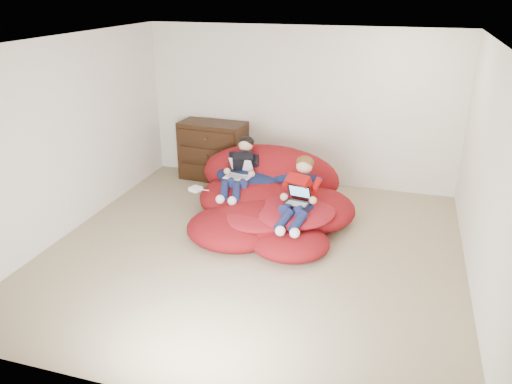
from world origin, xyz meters
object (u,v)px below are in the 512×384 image
(younger_boy, at_px, (299,191))
(laptop_black, at_px, (298,198))
(dresser, at_px, (213,151))
(laptop_white, at_px, (239,172))
(beanbag_pile, at_px, (269,199))
(older_boy, at_px, (240,167))

(younger_boy, bearing_deg, laptop_black, -90.00)
(laptop_black, bearing_deg, dresser, 136.58)
(laptop_black, bearing_deg, laptop_white, 150.63)
(dresser, height_order, laptop_black, dresser)
(beanbag_pile, bearing_deg, laptop_black, -44.17)
(beanbag_pile, bearing_deg, older_boy, 167.82)
(beanbag_pile, xyz_separation_m, older_boy, (-0.45, 0.10, 0.41))
(laptop_white, bearing_deg, laptop_black, -29.37)
(laptop_black, bearing_deg, beanbag_pile, 135.83)
(dresser, xyz_separation_m, beanbag_pile, (1.31, -1.22, -0.21))
(older_boy, height_order, laptop_white, older_boy)
(laptop_white, height_order, laptop_black, laptop_white)
(beanbag_pile, xyz_separation_m, younger_boy, (0.52, -0.43, 0.35))
(beanbag_pile, height_order, older_boy, older_boy)
(younger_boy, relative_size, laptop_black, 3.25)
(younger_boy, bearing_deg, dresser, 137.85)
(dresser, xyz_separation_m, laptop_white, (0.86, -1.18, 0.14))
(older_boy, bearing_deg, laptop_white, -90.00)
(beanbag_pile, relative_size, older_boy, 2.28)
(older_boy, relative_size, laptop_black, 3.14)
(older_boy, xyz_separation_m, laptop_white, (-0.00, -0.06, -0.06))
(dresser, height_order, laptop_white, dresser)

